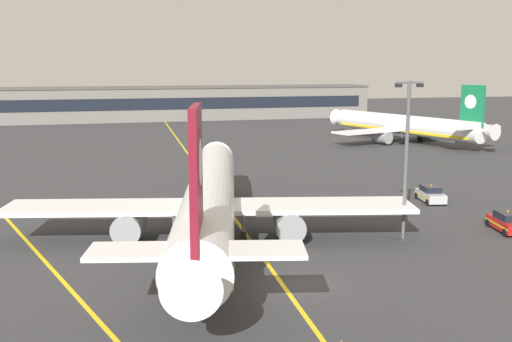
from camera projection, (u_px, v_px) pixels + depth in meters
ground_plane at (306, 285)px, 37.92m from camera, size 400.00×400.00×0.00m
taxiway_centreline at (215, 191)px, 66.48m from camera, size 9.03×179.80×0.01m
taxiway_lead_in_stripe at (75, 295)px, 36.28m from camera, size 18.22×57.35×0.01m
airliner_foreground at (209, 200)px, 46.72m from camera, size 32.27×41.09×11.65m
airliner_background at (405, 125)px, 108.03m from camera, size 29.08×36.80×10.60m
apron_lamp_post at (406, 158)px, 46.70m from camera, size 2.24×0.90×12.47m
service_car_third at (507, 222)px, 50.09m from camera, size 2.68×4.47×1.79m
service_car_fourth at (431, 194)px, 61.02m from camera, size 2.59×4.45×1.79m
safety_cone_by_nose_gear at (186, 198)px, 61.69m from camera, size 0.44×0.44×0.55m
terminal_building at (123, 104)px, 150.59m from camera, size 127.17×12.40×8.43m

